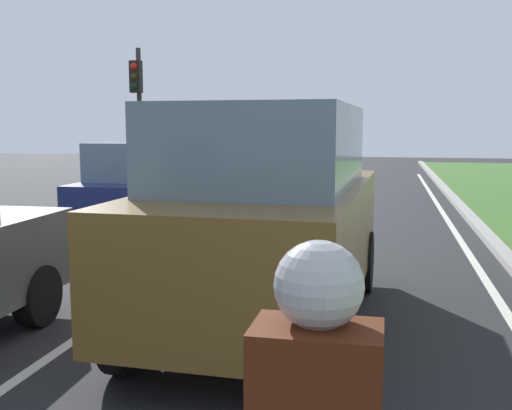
{
  "coord_description": "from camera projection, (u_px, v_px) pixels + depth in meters",
  "views": [
    {
      "loc": [
        2.23,
        3.52,
        2.09
      ],
      "look_at": [
        0.82,
        9.99,
        1.2
      ],
      "focal_mm": 41.78,
      "sensor_mm": 36.0,
      "label": 1
    }
  ],
  "objects": [
    {
      "name": "curb_right",
      "position": [
        497.0,
        247.0,
        10.02
      ],
      "size": [
        0.24,
        48.0,
        0.12
      ],
      "primitive_type": "cube",
      "color": "#9E9B93",
      "rests_on": "ground"
    },
    {
      "name": "car_suv_ahead",
      "position": [
        268.0,
        215.0,
        6.13
      ],
      "size": [
        2.09,
        4.56,
        2.28
      ],
      "rotation": [
        0.0,
        0.0,
        -0.03
      ],
      "color": "brown",
      "rests_on": "ground"
    },
    {
      "name": "lane_line_right_edge",
      "position": [
        466.0,
        249.0,
        10.13
      ],
      "size": [
        0.12,
        32.0,
        0.01
      ],
      "primitive_type": "cube",
      "color": "silver",
      "rests_on": "ground"
    },
    {
      "name": "ground_plane",
      "position": [
        259.0,
        240.0,
        10.9
      ],
      "size": [
        60.0,
        60.0,
        0.0
      ],
      "primitive_type": "plane",
      "color": "#262628"
    },
    {
      "name": "car_hatchback_far",
      "position": [
        146.0,
        189.0,
        11.29
      ],
      "size": [
        1.77,
        3.72,
        1.78
      ],
      "rotation": [
        0.0,
        0.0,
        0.01
      ],
      "color": "navy",
      "rests_on": "ground"
    },
    {
      "name": "traffic_light_overhead_left",
      "position": [
        138.0,
        99.0,
        17.14
      ],
      "size": [
        0.32,
        0.5,
        4.29
      ],
      "color": "#2D2D2D",
      "rests_on": "ground"
    },
    {
      "name": "lane_line_center",
      "position": [
        222.0,
        239.0,
        11.05
      ],
      "size": [
        0.12,
        32.0,
        0.01
      ],
      "primitive_type": "cube",
      "color": "silver",
      "rests_on": "ground"
    }
  ]
}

